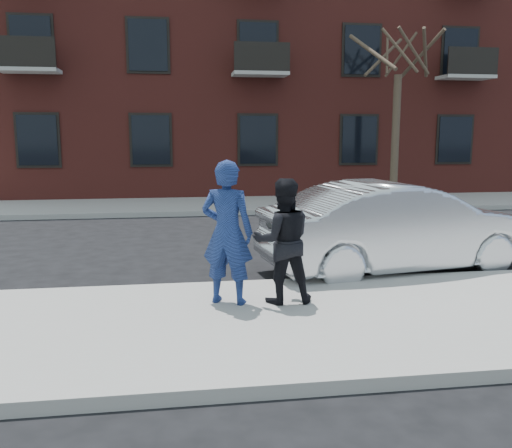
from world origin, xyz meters
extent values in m
plane|color=black|center=(0.00, 0.00, 0.00)|extent=(100.00, 100.00, 0.00)
cube|color=gray|center=(0.00, -0.25, 0.07)|extent=(50.00, 3.50, 0.15)
cube|color=#999691|center=(0.00, 1.55, 0.07)|extent=(50.00, 0.10, 0.15)
cube|color=gray|center=(0.00, 11.25, 0.07)|extent=(50.00, 3.50, 0.15)
cube|color=#999691|center=(0.00, 9.45, 0.07)|extent=(50.00, 0.10, 0.15)
cube|color=maroon|center=(2.00, 18.00, 6.00)|extent=(24.00, 10.00, 12.00)
cube|color=black|center=(-7.50, 12.94, 2.20)|extent=(1.30, 0.06, 1.70)
cube|color=black|center=(3.90, 12.94, 2.20)|extent=(1.30, 0.06, 1.70)
cube|color=black|center=(-7.50, 12.94, 5.40)|extent=(1.30, 0.06, 1.70)
cube|color=black|center=(3.90, 12.94, 5.40)|extent=(1.30, 0.06, 1.70)
cylinder|color=#3E3224|center=(4.50, 11.00, 2.25)|extent=(0.26, 0.26, 4.20)
imported|color=#B7BABF|center=(1.02, 2.30, 0.80)|extent=(5.07, 2.44, 1.60)
imported|color=navy|center=(-2.19, 0.52, 1.12)|extent=(0.84, 0.70, 1.95)
cube|color=black|center=(-2.15, 0.74, 1.48)|extent=(0.11, 0.14, 0.08)
imported|color=black|center=(-1.44, 0.45, 1.00)|extent=(0.83, 0.64, 1.70)
cube|color=black|center=(-1.59, 0.63, 1.18)|extent=(0.09, 0.15, 0.06)
camera|label=1|loc=(-2.84, -6.59, 2.44)|focal=38.00mm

